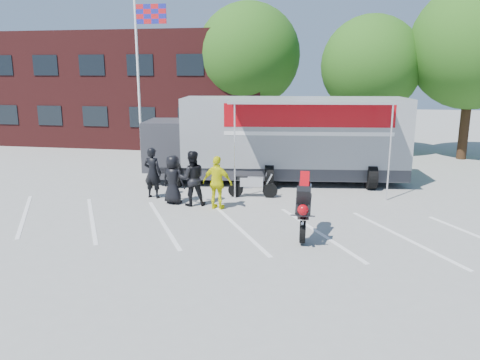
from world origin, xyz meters
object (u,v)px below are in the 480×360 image
(flagpole, at_px, (142,63))
(spectator_leather_a, at_px, (173,180))
(tree_left, at_px, (248,55))
(parked_motorcycle, at_px, (253,197))
(tree_mid, at_px, (371,66))
(transporter_truck, at_px, (281,182))
(stunt_bike_rider, at_px, (303,236))
(tree_right, at_px, (473,47))
(spectator_hivis, at_px, (217,183))
(spectator_leather_b, at_px, (153,173))
(spectator_leather_c, at_px, (192,178))

(flagpole, distance_m, spectator_leather_a, 8.74)
(tree_left, distance_m, parked_motorcycle, 12.88)
(tree_mid, xyz_separation_m, transporter_truck, (-4.12, -7.70, -4.94))
(tree_mid, bearing_deg, stunt_bike_rider, -101.13)
(stunt_bike_rider, xyz_separation_m, spectator_leather_a, (-4.76, 2.61, 0.87))
(spectator_leather_a, bearing_deg, tree_mid, -107.54)
(flagpole, height_order, transporter_truck, flagpole)
(tree_mid, height_order, tree_right, tree_right)
(flagpole, height_order, spectator_leather_a, flagpole)
(spectator_hivis, bearing_deg, spectator_leather_a, -1.79)
(flagpole, xyz_separation_m, tree_right, (16.24, 4.50, 0.82))
(stunt_bike_rider, relative_size, spectator_leather_a, 1.19)
(spectator_leather_a, height_order, spectator_leather_b, spectator_leather_b)
(spectator_hivis, bearing_deg, tree_mid, -104.35)
(parked_motorcycle, height_order, spectator_leather_c, spectator_leather_c)
(tree_right, distance_m, stunt_bike_rider, 16.97)
(stunt_bike_rider, bearing_deg, spectator_leather_c, 147.44)
(tree_left, bearing_deg, spectator_leather_a, -92.63)
(spectator_leather_c, bearing_deg, tree_mid, -141.73)
(tree_mid, xyz_separation_m, stunt_bike_rider, (-2.83, -14.36, -4.94))
(stunt_bike_rider, bearing_deg, transporter_truck, 100.11)
(parked_motorcycle, xyz_separation_m, spectator_leather_b, (-3.67, -0.72, 0.95))
(flagpole, relative_size, spectator_leather_b, 4.20)
(stunt_bike_rider, relative_size, spectator_leather_c, 1.07)
(stunt_bike_rider, bearing_deg, tree_right, 59.69)
(tree_mid, distance_m, spectator_leather_b, 14.62)
(transporter_truck, xyz_separation_m, stunt_bike_rider, (1.29, -6.66, 0.00))
(tree_left, height_order, transporter_truck, tree_left)
(tree_left, xyz_separation_m, tree_mid, (7.00, -1.00, -0.62))
(tree_left, distance_m, tree_right, 12.10)
(stunt_bike_rider, bearing_deg, spectator_leather_b, 149.92)
(tree_left, relative_size, parked_motorcycle, 4.55)
(spectator_leather_b, bearing_deg, spectator_leather_a, 157.77)
(flagpole, distance_m, stunt_bike_rider, 13.57)
(spectator_leather_a, distance_m, spectator_leather_b, 1.17)
(transporter_truck, bearing_deg, spectator_hivis, -118.60)
(tree_mid, bearing_deg, spectator_leather_a, -122.84)
(tree_right, bearing_deg, spectator_leather_a, -138.20)
(spectator_leather_c, bearing_deg, stunt_bike_rider, 126.59)
(tree_right, xyz_separation_m, transporter_truck, (-9.12, -7.20, -5.88))
(tree_mid, xyz_separation_m, tree_right, (5.00, -0.50, 0.93))
(spectator_leather_a, xyz_separation_m, spectator_hivis, (1.72, -0.40, 0.05))
(parked_motorcycle, distance_m, spectator_leather_c, 2.61)
(stunt_bike_rider, distance_m, spectator_leather_c, 4.84)
(flagpole, height_order, stunt_bike_rider, flagpole)
(flagpole, relative_size, tree_right, 0.88)
(parked_motorcycle, bearing_deg, spectator_hivis, 145.97)
(tree_mid, height_order, stunt_bike_rider, tree_mid)
(parked_motorcycle, bearing_deg, spectator_leather_c, 121.51)
(spectator_leather_a, distance_m, spectator_hivis, 1.76)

